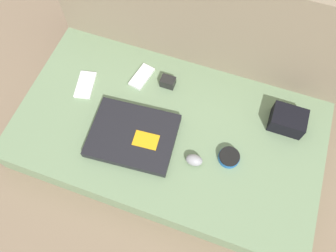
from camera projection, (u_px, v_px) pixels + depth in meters
ground_plane at (168, 142)px, 1.36m from camera, size 8.00×8.00×0.00m
couch_seat at (168, 136)px, 1.30m from camera, size 1.16×0.64×0.14m
couch_backrest at (204, 20)px, 1.27m from camera, size 1.16×0.20×0.57m
laptop at (133, 136)px, 1.21m from camera, size 0.33×0.27×0.03m
computer_mouse at (194, 160)px, 1.16m from camera, size 0.06×0.04×0.04m
speaker_puck at (229, 157)px, 1.17m from camera, size 0.08×0.08×0.03m
phone_silver at (142, 77)px, 1.33m from camera, size 0.08×0.12×0.01m
phone_black at (85, 85)px, 1.32m from camera, size 0.09×0.14×0.01m
camera_pouch at (288, 120)px, 1.21m from camera, size 0.13×0.10×0.07m
charger_brick at (168, 82)px, 1.30m from camera, size 0.06×0.04×0.04m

